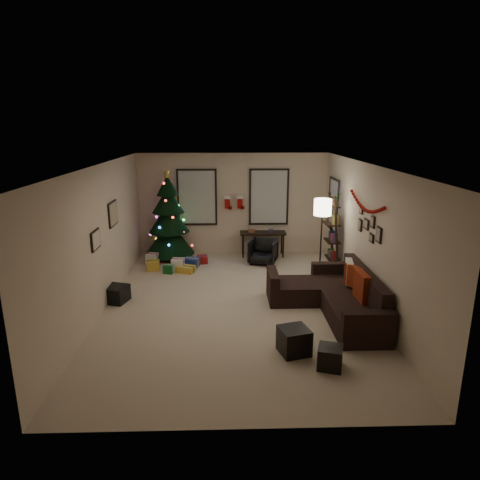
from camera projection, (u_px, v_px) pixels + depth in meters
name	position (u px, v px, depth m)	size (l,w,h in m)	color
floor	(236.00, 305.00, 8.26)	(7.00, 7.00, 0.00)	beige
ceiling	(235.00, 165.00, 7.55)	(7.00, 7.00, 0.00)	white
wall_back	(233.00, 204.00, 11.28)	(5.00, 5.00, 0.00)	beige
wall_front	(242.00, 322.00, 4.53)	(5.00, 5.00, 0.00)	beige
wall_left	(101.00, 239.00, 7.83)	(7.00, 7.00, 0.00)	beige
wall_right	(368.00, 237.00, 7.97)	(7.00, 7.00, 0.00)	beige
window_back_left	(197.00, 197.00, 11.17)	(1.05, 0.06, 1.50)	#728CB2
window_back_right	(269.00, 197.00, 11.22)	(1.05, 0.06, 1.50)	#728CB2
window_right_wall	(334.00, 205.00, 10.39)	(0.06, 0.90, 1.30)	#728CB2
christmas_tree	(169.00, 221.00, 10.97)	(1.27, 1.27, 2.37)	black
presents	(176.00, 264.00, 10.34)	(1.50, 1.01, 0.30)	silver
sofa	(335.00, 297.00, 7.92)	(1.80, 2.61, 0.85)	black
pillow_red_a	(362.00, 286.00, 7.46)	(0.13, 0.50, 0.50)	maroon
pillow_red_b	(353.00, 276.00, 7.97)	(0.11, 0.42, 0.42)	maroon
pillow_cream	(349.00, 272.00, 8.25)	(0.13, 0.44, 0.44)	beige
ottoman_near	(294.00, 341.00, 6.47)	(0.43, 0.43, 0.41)	black
ottoman_far	(330.00, 357.00, 6.08)	(0.34, 0.34, 0.33)	black
desk	(263.00, 235.00, 11.23)	(1.21, 0.43, 0.65)	black
desk_chair	(263.00, 251.00, 10.67)	(0.60, 0.57, 0.62)	black
bookshelf	(333.00, 236.00, 9.83)	(0.30, 0.55, 1.88)	black
potted_plant	(335.00, 198.00, 9.64)	(0.39, 0.34, 0.44)	#4C4C4C
floor_lamp	(322.00, 213.00, 9.34)	(0.39, 0.39, 1.83)	black
art_map	(113.00, 214.00, 8.60)	(0.04, 0.60, 0.50)	black
art_abstract	(95.00, 240.00, 7.45)	(0.04, 0.45, 0.35)	black
gallery	(369.00, 227.00, 7.84)	(0.03, 1.25, 0.54)	black
garland	(366.00, 204.00, 7.94)	(0.08, 1.90, 0.30)	#A5140C
stocking_left	(228.00, 202.00, 11.13)	(0.20, 0.05, 0.36)	#990F0C
stocking_right	(240.00, 202.00, 11.13)	(0.20, 0.05, 0.36)	#990F0C
storage_bin	(111.00, 293.00, 8.40)	(0.64, 0.43, 0.32)	black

